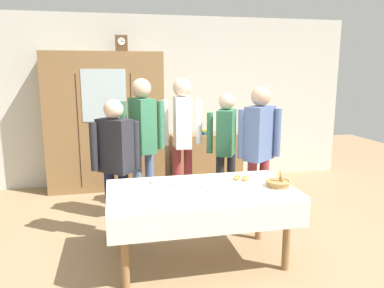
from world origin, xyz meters
name	(u,v)px	position (x,y,z in m)	size (l,w,h in m)	color
ground_plane	(196,251)	(0.00, 0.00, 0.00)	(12.00, 12.00, 0.00)	#997A56
back_wall	(161,101)	(0.00, 2.65, 1.35)	(6.40, 0.10, 2.70)	silver
dining_table	(202,199)	(0.00, -0.23, 0.64)	(1.76, 0.95, 0.74)	olive
wall_cabinet	(106,122)	(-0.90, 2.35, 1.06)	(1.77, 0.46, 2.11)	olive
mantel_clock	(121,44)	(-0.62, 2.35, 2.24)	(0.18, 0.11, 0.24)	brown
bookshelf_low	(207,158)	(0.73, 2.41, 0.40)	(1.18, 0.35, 0.80)	olive
book_stack	(207,132)	(0.73, 2.41, 0.84)	(0.17, 0.22, 0.08)	#2D5184
tea_cup_near_left	(155,181)	(-0.41, 0.03, 0.77)	(0.13, 0.13, 0.06)	white
tea_cup_near_right	(175,184)	(-0.23, -0.10, 0.77)	(0.13, 0.13, 0.06)	silver
tea_cup_mid_left	(212,190)	(0.07, -0.36, 0.77)	(0.13, 0.13, 0.06)	white
tea_cup_front_edge	(194,180)	(-0.03, -0.02, 0.77)	(0.13, 0.13, 0.06)	silver
bread_basket	(278,183)	(0.74, -0.30, 0.78)	(0.24, 0.24, 0.16)	#9E7542
pastry_plate	(241,179)	(0.46, -0.05, 0.76)	(0.28, 0.28, 0.05)	white
spoon_mid_right	(141,188)	(-0.55, -0.09, 0.75)	(0.12, 0.02, 0.01)	silver
spoon_front_edge	(142,199)	(-0.57, -0.41, 0.75)	(0.12, 0.02, 0.01)	silver
person_behind_table_left	(182,131)	(0.08, 1.17, 1.07)	(0.52, 0.37, 1.74)	#933338
person_behind_table_right	(259,143)	(0.84, 0.45, 1.02)	(0.52, 0.38, 1.67)	#933338
person_near_right_end	(115,157)	(-0.78, 0.48, 0.93)	(0.52, 0.39, 1.55)	#191E38
person_by_cabinet	(142,135)	(-0.45, 0.95, 1.08)	(0.52, 0.41, 1.75)	slate
person_beside_shelf	(226,141)	(0.63, 1.02, 0.94)	(0.52, 0.41, 1.56)	#232328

